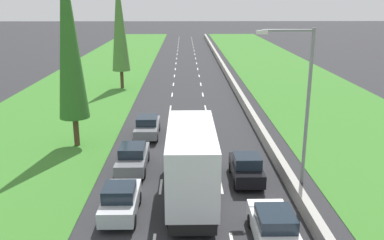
% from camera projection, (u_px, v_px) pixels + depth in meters
% --- Properties ---
extents(ground_plane, '(300.00, 300.00, 0.00)m').
position_uv_depth(ground_plane, '(187.00, 72.00, 61.34)').
color(ground_plane, '#28282B').
rests_on(ground_plane, ground).
extents(grass_verge_left, '(14.00, 140.00, 0.04)m').
position_uv_depth(grass_verge_left, '(101.00, 72.00, 61.10)').
color(grass_verge_left, '#387528').
rests_on(grass_verge_left, ground).
extents(grass_verge_right, '(14.00, 140.00, 0.04)m').
position_uv_depth(grass_verge_right, '(282.00, 72.00, 61.59)').
color(grass_verge_right, '#387528').
rests_on(grass_verge_right, ground).
extents(median_barrier, '(0.44, 120.00, 0.85)m').
position_uv_depth(median_barrier, '(225.00, 69.00, 61.32)').
color(median_barrier, '#9E9B93').
rests_on(median_barrier, ground).
extents(lane_markings, '(3.64, 116.00, 0.01)m').
position_uv_depth(lane_markings, '(187.00, 72.00, 61.33)').
color(lane_markings, white).
rests_on(lane_markings, ground).
extents(white_box_truck_centre_lane, '(2.46, 9.40, 4.18)m').
position_uv_depth(white_box_truck_centre_lane, '(191.00, 159.00, 22.13)').
color(white_box_truck_centre_lane, black).
rests_on(white_box_truck_centre_lane, ground).
extents(silver_hatchback_left_lane, '(1.74, 3.90, 1.72)m').
position_uv_depth(silver_hatchback_left_lane, '(121.00, 200.00, 20.49)').
color(silver_hatchback_left_lane, silver).
rests_on(silver_hatchback_left_lane, ground).
extents(grey_sedan_left_lane, '(1.82, 4.50, 1.64)m').
position_uv_depth(grey_sedan_left_lane, '(133.00, 157.00, 26.14)').
color(grey_sedan_left_lane, slate).
rests_on(grey_sedan_left_lane, ground).
extents(silver_hatchback_centre_lane, '(1.74, 3.90, 1.72)m').
position_uv_depth(silver_hatchback_centre_lane, '(187.00, 129.00, 31.70)').
color(silver_hatchback_centre_lane, silver).
rests_on(silver_hatchback_centre_lane, ground).
extents(white_sedan_right_lane, '(1.82, 4.50, 1.64)m').
position_uv_depth(white_sedan_right_lane, '(274.00, 228.00, 18.07)').
color(white_sedan_right_lane, white).
rests_on(white_sedan_right_lane, ground).
extents(black_hatchback_right_lane, '(1.74, 3.90, 1.72)m').
position_uv_depth(black_hatchback_right_lane, '(246.00, 168.00, 24.41)').
color(black_hatchback_right_lane, black).
rests_on(black_hatchback_right_lane, ground).
extents(grey_sedan_left_lane_fourth, '(1.82, 4.50, 1.64)m').
position_uv_depth(grey_sedan_left_lane_fourth, '(147.00, 126.00, 32.55)').
color(grey_sedan_left_lane_fourth, slate).
rests_on(grey_sedan_left_lane_fourth, ground).
extents(poplar_tree_second, '(2.16, 2.16, 14.29)m').
position_uv_depth(poplar_tree_second, '(68.00, 33.00, 28.28)').
color(poplar_tree_second, '#4C3823').
rests_on(poplar_tree_second, ground).
extents(poplar_tree_third, '(2.14, 2.14, 13.63)m').
position_uv_depth(poplar_tree_third, '(119.00, 22.00, 48.12)').
color(poplar_tree_third, '#4C3823').
rests_on(poplar_tree_third, ground).
extents(street_light_mast, '(3.20, 0.28, 9.00)m').
position_uv_depth(street_light_mast, '(302.00, 96.00, 23.04)').
color(street_light_mast, gray).
rests_on(street_light_mast, ground).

